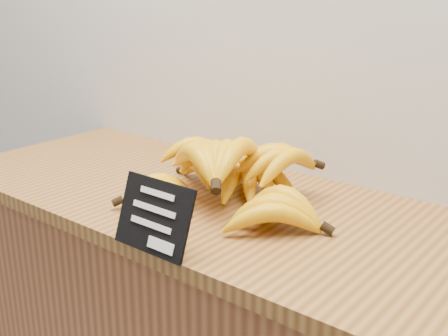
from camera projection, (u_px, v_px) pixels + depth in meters
counter_top at (239, 210)px, 1.16m from camera, size 1.44×0.54×0.03m
chalkboard_sign at (154, 216)px, 0.94m from camera, size 0.16×0.05×0.12m
banana_pile at (229, 175)px, 1.15m from camera, size 0.45×0.36×0.13m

